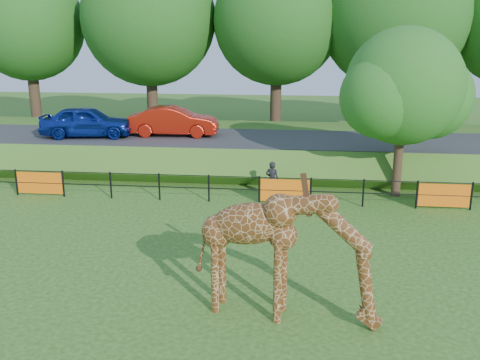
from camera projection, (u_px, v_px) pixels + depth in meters
The scene contains 10 objects.
ground at pixel (158, 297), 13.58m from camera, with size 90.00×90.00×0.00m, color #255515.
giraffe at pixel (287, 255), 12.26m from camera, with size 4.40×0.81×3.14m, color #5B3112, non-canonical shape.
perimeter_fence at pixel (209, 188), 21.09m from camera, with size 28.07×0.10×1.10m, color black, non-canonical shape.
embankment at pixel (232, 146), 28.25m from camera, with size 40.00×9.00×1.30m, color #255515.
road at pixel (228, 139), 26.62m from camera, with size 40.00×5.00×0.12m, color #333235.
car_blue at pixel (87, 122), 26.59m from camera, with size 1.82×4.51×1.54m, color navy.
car_red at pixel (174, 121), 26.94m from camera, with size 1.54×4.42×1.46m, color red.
visitor at pixel (272, 180), 21.53m from camera, with size 0.55×0.36×1.51m, color black.
tree_east at pixel (406, 91), 20.86m from camera, with size 5.40×4.71×6.76m.
bg_tree_line at pixel (275, 20), 32.52m from camera, with size 37.30×8.80×11.82m.
Camera 1 is at (3.41, -11.98, 6.53)m, focal length 40.00 mm.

